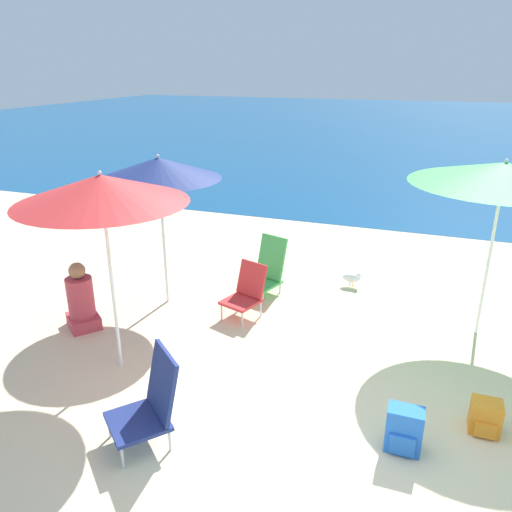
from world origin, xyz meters
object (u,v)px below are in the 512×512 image
object	(u,v)px
beach_chair_navy	(151,401)
person_seated_near	(81,301)
seagull	(352,278)
beach_umbrella_red	(101,189)
backpack_blue	(404,430)
beach_umbrella_green	(504,173)
backpack_orange	(485,417)
beach_umbrella_navy	(159,168)
beach_chair_red	(246,291)
beach_chair_green	(267,269)

from	to	relation	value
beach_chair_navy	person_seated_near	bearing A→B (deg)	-177.41
person_seated_near	seagull	distance (m)	3.83
beach_umbrella_red	backpack_blue	size ratio (longest dim) A/B	5.25
beach_umbrella_green	backpack_orange	distance (m)	2.65
beach_chair_navy	person_seated_near	xyz separation A→B (m)	(-1.89, 1.48, -0.05)
beach_chair_navy	seagull	size ratio (longest dim) A/B	3.14
beach_umbrella_red	backpack_blue	xyz separation A→B (m)	(3.04, -0.29, -1.79)
beach_umbrella_navy	beach_chair_red	xyz separation A→B (m)	(1.19, -0.01, -1.53)
beach_chair_navy	backpack_blue	bearing A→B (deg)	57.00
backpack_blue	seagull	size ratio (longest dim) A/B	1.54
beach_chair_navy	beach_chair_green	bearing A→B (deg)	131.43
beach_chair_red	beach_umbrella_green	bearing A→B (deg)	29.08
backpack_blue	seagull	xyz separation A→B (m)	(-0.99, 3.25, -0.06)
beach_umbrella_red	beach_chair_green	xyz separation A→B (m)	(0.91, 2.38, -1.64)
backpack_orange	beach_chair_red	bearing A→B (deg)	154.03
beach_umbrella_green	person_seated_near	world-z (taller)	beach_umbrella_green
backpack_orange	backpack_blue	xyz separation A→B (m)	(-0.68, -0.49, 0.05)
backpack_blue	seagull	bearing A→B (deg)	106.86
beach_umbrella_green	beach_umbrella_red	size ratio (longest dim) A/B	0.99
beach_umbrella_green	beach_chair_green	xyz separation A→B (m)	(-2.84, 0.27, -1.64)
backpack_blue	beach_chair_green	bearing A→B (deg)	128.64
beach_umbrella_navy	beach_chair_navy	distance (m)	3.15
beach_chair_green	person_seated_near	distance (m)	2.58
beach_umbrella_navy	backpack_orange	xyz separation A→B (m)	(4.02, -1.39, -1.73)
beach_chair_red	backpack_orange	world-z (taller)	beach_chair_red
beach_umbrella_navy	beach_chair_navy	size ratio (longest dim) A/B	2.44
beach_umbrella_green	seagull	bearing A→B (deg)	153.15
beach_chair_navy	beach_chair_green	size ratio (longest dim) A/B	1.04
person_seated_near	beach_chair_green	bearing A→B (deg)	-6.75
backpack_blue	beach_umbrella_navy	bearing A→B (deg)	150.67
person_seated_near	beach_umbrella_red	bearing A→B (deg)	-82.87
beach_chair_red	seagull	size ratio (longest dim) A/B	2.62
beach_umbrella_navy	backpack_orange	size ratio (longest dim) A/B	6.68
beach_umbrella_green	seagull	size ratio (longest dim) A/B	8.02
beach_chair_green	person_seated_near	world-z (taller)	person_seated_near
beach_chair_red	seagull	distance (m)	1.82
beach_umbrella_red	backpack_orange	distance (m)	4.15
backpack_orange	backpack_blue	bearing A→B (deg)	-144.16
beach_umbrella_navy	person_seated_near	xyz separation A→B (m)	(-0.64, -1.01, -1.52)
beach_umbrella_green	beach_chair_red	world-z (taller)	beach_umbrella_green
beach_chair_navy	beach_chair_green	world-z (taller)	beach_chair_navy
person_seated_near	seagull	world-z (taller)	person_seated_near
beach_chair_red	beach_chair_green	bearing A→B (deg)	107.20
beach_chair_green	beach_umbrella_navy	bearing A→B (deg)	-128.43
beach_umbrella_navy	beach_umbrella_red	bearing A→B (deg)	-79.29
beach_chair_navy	beach_chair_red	size ratio (longest dim) A/B	1.20
beach_umbrella_green	beach_umbrella_navy	xyz separation A→B (m)	(-4.04, -0.52, -0.12)
backpack_orange	backpack_blue	distance (m)	0.84
beach_umbrella_green	beach_chair_green	size ratio (longest dim) A/B	2.66
backpack_orange	person_seated_near	bearing A→B (deg)	175.31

